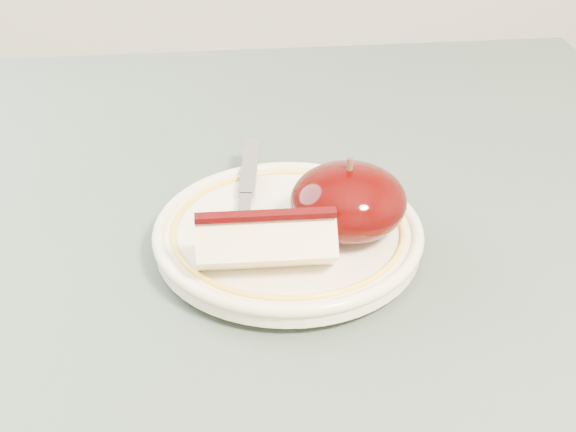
{
  "coord_description": "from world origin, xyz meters",
  "views": [
    {
      "loc": [
        0.05,
        -0.39,
        1.06
      ],
      "look_at": [
        0.1,
        0.06,
        0.78
      ],
      "focal_mm": 50.0,
      "sensor_mm": 36.0,
      "label": 1
    }
  ],
  "objects": [
    {
      "name": "apple_half",
      "position": [
        0.14,
        0.05,
        0.79
      ],
      "size": [
        0.08,
        0.07,
        0.06
      ],
      "color": "black",
      "rests_on": "plate"
    },
    {
      "name": "table",
      "position": [
        0.0,
        0.0,
        0.66
      ],
      "size": [
        0.9,
        0.9,
        0.75
      ],
      "color": "brown",
      "rests_on": "ground"
    },
    {
      "name": "plate",
      "position": [
        0.1,
        0.06,
        0.76
      ],
      "size": [
        0.18,
        0.18,
        0.02
      ],
      "color": "beige",
      "rests_on": "table"
    },
    {
      "name": "apple_wedge",
      "position": [
        0.08,
        0.02,
        0.79
      ],
      "size": [
        0.09,
        0.04,
        0.04
      ],
      "rotation": [
        0.0,
        0.0,
        -0.02
      ],
      "color": "#F9ECB8",
      "rests_on": "plate"
    },
    {
      "name": "fork",
      "position": [
        0.07,
        0.1,
        0.77
      ],
      "size": [
        0.04,
        0.17,
        0.0
      ],
      "rotation": [
        0.0,
        0.0,
        1.44
      ],
      "color": "#96999E",
      "rests_on": "plate"
    }
  ]
}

